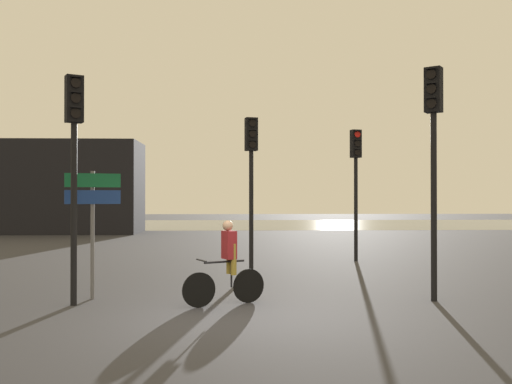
{
  "coord_description": "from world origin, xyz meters",
  "views": [
    {
      "loc": [
        -0.04,
        -9.54,
        2.07
      ],
      "look_at": [
        0.5,
        5.0,
        2.2
      ],
      "focal_mm": 40.0,
      "sensor_mm": 36.0,
      "label": 1
    }
  ],
  "objects_px": {
    "distant_building": "(18,187)",
    "traffic_light_far_right": "(356,170)",
    "traffic_light_center": "(251,165)",
    "direction_sign_post": "(93,211)",
    "traffic_light_near_left": "(74,145)",
    "cyclist": "(227,262)",
    "traffic_light_near_right": "(434,139)"
  },
  "relations": [
    {
      "from": "direction_sign_post",
      "to": "cyclist",
      "type": "relative_size",
      "value": 1.6
    },
    {
      "from": "traffic_light_center",
      "to": "direction_sign_post",
      "type": "height_order",
      "value": "traffic_light_center"
    },
    {
      "from": "distant_building",
      "to": "traffic_light_near_right",
      "type": "xyz_separation_m",
      "value": [
        16.44,
        -22.04,
        0.59
      ]
    },
    {
      "from": "traffic_light_near_left",
      "to": "cyclist",
      "type": "xyz_separation_m",
      "value": [
        2.94,
        -0.05,
        -2.24
      ]
    },
    {
      "from": "traffic_light_center",
      "to": "cyclist",
      "type": "relative_size",
      "value": 2.61
    },
    {
      "from": "traffic_light_near_right",
      "to": "traffic_light_near_left",
      "type": "bearing_deg",
      "value": 37.93
    },
    {
      "from": "traffic_light_center",
      "to": "traffic_light_far_right",
      "type": "distance_m",
      "value": 4.44
    },
    {
      "from": "traffic_light_near_left",
      "to": "traffic_light_far_right",
      "type": "distance_m",
      "value": 10.07
    },
    {
      "from": "distant_building",
      "to": "direction_sign_post",
      "type": "distance_m",
      "value": 23.63
    },
    {
      "from": "traffic_light_near_left",
      "to": "cyclist",
      "type": "bearing_deg",
      "value": 150.93
    },
    {
      "from": "traffic_light_near_right",
      "to": "traffic_light_center",
      "type": "xyz_separation_m",
      "value": [
        -3.52,
        4.29,
        -0.28
      ]
    },
    {
      "from": "traffic_light_center",
      "to": "cyclist",
      "type": "bearing_deg",
      "value": 68.99
    },
    {
      "from": "traffic_light_near_left",
      "to": "traffic_light_near_right",
      "type": "bearing_deg",
      "value": 153.48
    },
    {
      "from": "distant_building",
      "to": "traffic_light_far_right",
      "type": "height_order",
      "value": "distant_building"
    },
    {
      "from": "traffic_light_center",
      "to": "direction_sign_post",
      "type": "distance_m",
      "value": 5.2
    },
    {
      "from": "distant_building",
      "to": "traffic_light_near_right",
      "type": "relative_size",
      "value": 2.99
    },
    {
      "from": "traffic_light_near_right",
      "to": "cyclist",
      "type": "height_order",
      "value": "traffic_light_near_right"
    },
    {
      "from": "traffic_light_far_right",
      "to": "direction_sign_post",
      "type": "relative_size",
      "value": 1.63
    },
    {
      "from": "traffic_light_near_right",
      "to": "cyclist",
      "type": "relative_size",
      "value": 2.88
    },
    {
      "from": "distant_building",
      "to": "direction_sign_post",
      "type": "bearing_deg",
      "value": -66.04
    },
    {
      "from": "distant_building",
      "to": "traffic_light_far_right",
      "type": "relative_size",
      "value": 3.28
    },
    {
      "from": "traffic_light_near_left",
      "to": "direction_sign_post",
      "type": "height_order",
      "value": "traffic_light_near_left"
    },
    {
      "from": "cyclist",
      "to": "traffic_light_center",
      "type": "bearing_deg",
      "value": -33.54
    },
    {
      "from": "traffic_light_near_left",
      "to": "cyclist",
      "type": "relative_size",
      "value": 2.72
    },
    {
      "from": "distant_building",
      "to": "cyclist",
      "type": "distance_m",
      "value": 25.53
    },
    {
      "from": "traffic_light_near_left",
      "to": "traffic_light_center",
      "type": "xyz_separation_m",
      "value": [
        3.53,
        4.47,
        -0.11
      ]
    },
    {
      "from": "traffic_light_near_left",
      "to": "direction_sign_post",
      "type": "xyz_separation_m",
      "value": [
        0.2,
        0.65,
        -1.27
      ]
    },
    {
      "from": "distant_building",
      "to": "traffic_light_center",
      "type": "height_order",
      "value": "distant_building"
    },
    {
      "from": "distant_building",
      "to": "traffic_light_center",
      "type": "relative_size",
      "value": 3.29
    },
    {
      "from": "direction_sign_post",
      "to": "cyclist",
      "type": "distance_m",
      "value": 2.99
    },
    {
      "from": "traffic_light_near_right",
      "to": "direction_sign_post",
      "type": "height_order",
      "value": "traffic_light_near_right"
    },
    {
      "from": "traffic_light_near_right",
      "to": "traffic_light_far_right",
      "type": "bearing_deg",
      "value": -53.16
    }
  ]
}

